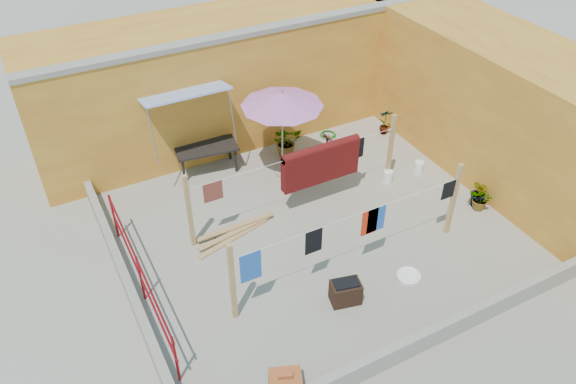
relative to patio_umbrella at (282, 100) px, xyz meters
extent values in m
plane|color=#9E998E|center=(-0.34, -2.18, -2.07)|extent=(80.00, 80.00, 0.00)
cube|color=gold|center=(0.16, 2.52, -0.47)|extent=(11.00, 2.40, 3.20)
cube|color=gray|center=(0.16, 1.47, 1.08)|extent=(11.00, 0.35, 0.12)
cube|color=#2D51B2|center=(-1.94, 0.97, 0.18)|extent=(2.00, 0.79, 0.22)
cylinder|color=gray|center=(-2.89, 0.60, -0.47)|extent=(0.03, 0.30, 1.28)
cylinder|color=gray|center=(-0.99, 0.60, -0.47)|extent=(0.03, 0.30, 1.28)
cube|color=gold|center=(4.86, -2.18, -0.47)|extent=(2.40, 9.00, 3.20)
cube|color=gray|center=(-0.34, -5.76, -1.85)|extent=(8.30, 0.16, 0.44)
cube|color=gray|center=(-4.42, -2.18, -1.85)|extent=(0.16, 7.30, 0.44)
cylinder|color=maroon|center=(-4.19, -4.38, -1.52)|extent=(0.05, 0.05, 1.10)
cylinder|color=maroon|center=(-4.19, -2.38, -1.52)|extent=(0.05, 0.05, 1.10)
cylinder|color=maroon|center=(-4.19, -0.38, -1.52)|extent=(0.05, 0.05, 1.10)
cylinder|color=maroon|center=(-4.19, -2.38, -1.02)|extent=(0.04, 4.20, 0.04)
cylinder|color=maroon|center=(-4.19, -2.38, -1.47)|extent=(0.04, 4.20, 0.04)
cube|color=tan|center=(-2.84, -3.58, -1.17)|extent=(0.09, 0.09, 1.80)
cube|color=tan|center=(2.16, -3.58, -1.17)|extent=(0.09, 0.09, 1.80)
cube|color=tan|center=(2.16, -1.38, -1.17)|extent=(0.09, 0.09, 1.80)
cube|color=tan|center=(-2.84, -1.38, -1.17)|extent=(0.09, 0.09, 1.80)
cylinder|color=silver|center=(-0.34, -3.58, -0.62)|extent=(5.00, 0.01, 0.01)
cylinder|color=silver|center=(-0.34, -1.38, -0.62)|extent=(5.00, 0.01, 0.01)
cube|color=#490C0C|center=(0.24, -1.38, -1.01)|extent=(1.88, 0.22, 0.88)
cube|color=black|center=(1.18, -1.38, -0.88)|extent=(0.38, 0.02, 0.52)
cube|color=brown|center=(-2.30, -1.38, -0.85)|extent=(0.42, 0.02, 0.46)
cube|color=#1F52AD|center=(-2.47, -3.58, -0.95)|extent=(0.41, 0.02, 0.66)
cube|color=black|center=(-1.20, -3.58, -0.89)|extent=(0.35, 0.02, 0.55)
cube|color=red|center=(0.04, -3.58, -0.92)|extent=(0.36, 0.02, 0.60)
cube|color=#1F52AD|center=(0.18, -3.58, -0.91)|extent=(0.41, 0.02, 0.59)
cube|color=black|center=(1.96, -3.58, -0.83)|extent=(0.31, 0.02, 0.43)
cylinder|color=gray|center=(0.00, 0.00, -2.04)|extent=(0.34, 0.34, 0.06)
cylinder|color=gray|center=(0.00, 0.00, -0.97)|extent=(0.04, 0.04, 2.20)
cone|color=#BE669E|center=(0.00, 0.00, 0.02)|extent=(2.24, 2.24, 0.31)
cylinder|color=gray|center=(0.00, 0.00, 0.19)|extent=(0.04, 0.04, 0.10)
cube|color=black|center=(-1.57, 1.02, -1.40)|extent=(1.58, 0.94, 0.06)
cube|color=black|center=(-2.25, 0.82, -1.74)|extent=(0.06, 0.06, 0.65)
cube|color=black|center=(-2.17, 1.41, -1.74)|extent=(0.06, 0.06, 0.65)
cube|color=black|center=(-0.96, 0.64, -1.74)|extent=(0.06, 0.06, 0.65)
cube|color=black|center=(-0.88, 1.23, -1.74)|extent=(0.06, 0.06, 0.65)
cube|color=#B45B29|center=(-2.73, -5.38, -1.88)|extent=(0.63, 0.55, 0.38)
cube|color=#A55126|center=(-2.73, -5.38, -1.65)|extent=(0.27, 0.20, 0.08)
cube|color=tan|center=(-2.03, -1.62, -2.05)|extent=(1.77, 0.57, 0.04)
cube|color=tan|center=(-1.95, -1.50, -2.01)|extent=(1.79, 0.42, 0.04)
cube|color=tan|center=(-1.87, -1.38, -1.97)|extent=(1.80, 0.17, 0.04)
cube|color=black|center=(-0.84, -4.21, -1.84)|extent=(0.63, 0.49, 0.47)
cube|color=black|center=(-0.84, -4.21, -1.58)|extent=(0.52, 0.38, 0.04)
cylinder|color=white|center=(0.60, -4.29, -2.04)|extent=(0.46, 0.46, 0.06)
torus|color=white|center=(0.60, -4.29, -2.01)|extent=(0.49, 0.49, 0.05)
cylinder|color=white|center=(2.12, -1.47, -1.91)|extent=(0.23, 0.23, 0.31)
cylinder|color=white|center=(2.12, -1.47, -1.74)|extent=(0.06, 0.06, 0.05)
cylinder|color=white|center=(3.03, -1.51, -1.91)|extent=(0.23, 0.23, 0.31)
cylinder|color=white|center=(3.03, -1.51, -1.73)|extent=(0.06, 0.06, 0.05)
torus|color=#186B17|center=(1.93, 1.02, -2.05)|extent=(0.45, 0.45, 0.03)
torus|color=#186B17|center=(1.93, 1.02, -2.02)|extent=(0.38, 0.38, 0.03)
imported|color=#235819|center=(0.49, 0.73, -1.66)|extent=(0.79, 0.69, 0.82)
imported|color=#235819|center=(1.38, 0.17, -1.74)|extent=(0.45, 0.45, 0.66)
imported|color=#235819|center=(3.34, 0.40, -1.68)|extent=(0.49, 0.43, 0.78)
imported|color=#235819|center=(3.36, -3.22, -1.68)|extent=(0.43, 0.49, 0.77)
imported|color=#235819|center=(3.36, -3.30, -1.78)|extent=(0.62, 0.66, 0.58)
camera|label=1|loc=(-5.15, -10.05, 6.11)|focal=35.00mm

